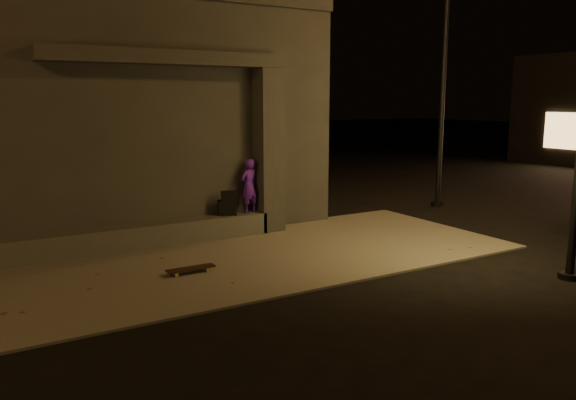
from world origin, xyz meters
TOP-DOWN VIEW (x-y plane):
  - ground at (0.00, 0.00)m, footprint 120.00×120.00m
  - sidewalk at (0.00, 2.00)m, footprint 11.00×4.40m
  - building at (-1.00, 6.49)m, footprint 9.00×5.10m
  - ledge at (-1.50, 3.75)m, footprint 6.00×0.55m
  - column at (1.70, 3.75)m, footprint 0.55×0.55m
  - canopy at (-0.50, 3.80)m, footprint 5.00×0.70m
  - skateboarder at (1.20, 3.75)m, footprint 0.50×0.40m
  - backpack at (0.66, 3.75)m, footprint 0.45×0.36m
  - skateboard at (-1.02, 1.56)m, footprint 0.85×0.22m
  - street_lamp_2 at (7.30, 4.06)m, footprint 0.36×0.36m

SIDE VIEW (x-z plane):
  - ground at x=0.00m, z-range 0.00..0.00m
  - sidewalk at x=0.00m, z-range 0.00..0.04m
  - skateboard at x=-1.02m, z-range 0.07..0.16m
  - ledge at x=-1.50m, z-range 0.04..0.49m
  - backpack at x=0.66m, z-range 0.40..0.95m
  - skateboarder at x=1.20m, z-range 0.49..1.68m
  - column at x=1.70m, z-range 0.04..3.64m
  - building at x=-1.00m, z-range -0.01..5.22m
  - canopy at x=-0.50m, z-range 3.64..3.92m
  - street_lamp_2 at x=7.30m, z-range 0.49..8.11m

